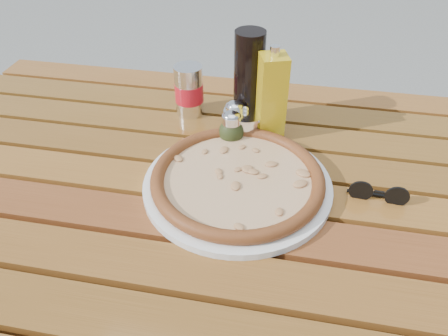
% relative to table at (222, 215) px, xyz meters
% --- Properties ---
extents(table, '(1.40, 0.90, 0.75)m').
position_rel_table_xyz_m(table, '(0.00, 0.00, 0.00)').
color(table, '#34180B').
rests_on(table, ground).
extents(plate, '(0.39, 0.39, 0.01)m').
position_rel_table_xyz_m(plate, '(0.03, 0.00, 0.08)').
color(plate, white).
rests_on(plate, table).
extents(pizza, '(0.36, 0.36, 0.03)m').
position_rel_table_xyz_m(pizza, '(0.03, 0.00, 0.10)').
color(pizza, beige).
rests_on(pizza, plate).
extents(pepper_shaker, '(0.07, 0.07, 0.08)m').
position_rel_table_xyz_m(pepper_shaker, '(-0.01, 0.19, 0.11)').
color(pepper_shaker, '#A82E13').
rests_on(pepper_shaker, table).
extents(oregano_shaker, '(0.06, 0.06, 0.08)m').
position_rel_table_xyz_m(oregano_shaker, '(-0.01, 0.14, 0.11)').
color(oregano_shaker, '#333D18').
rests_on(oregano_shaker, table).
extents(dark_bottle, '(0.07, 0.07, 0.22)m').
position_rel_table_xyz_m(dark_bottle, '(0.01, 0.23, 0.19)').
color(dark_bottle, black).
rests_on(dark_bottle, table).
extents(soda_can, '(0.08, 0.08, 0.12)m').
position_rel_table_xyz_m(soda_can, '(-0.13, 0.25, 0.13)').
color(soda_can, silver).
rests_on(soda_can, table).
extents(olive_oil_cruet, '(0.07, 0.07, 0.21)m').
position_rel_table_xyz_m(olive_oil_cruet, '(0.07, 0.19, 0.17)').
color(olive_oil_cruet, gold).
rests_on(olive_oil_cruet, table).
extents(parmesan_tin, '(0.12, 0.12, 0.07)m').
position_rel_table_xyz_m(parmesan_tin, '(0.02, 0.19, 0.11)').
color(parmesan_tin, white).
rests_on(parmesan_tin, table).
extents(sunglasses, '(0.11, 0.03, 0.04)m').
position_rel_table_xyz_m(sunglasses, '(0.29, 0.02, 0.09)').
color(sunglasses, black).
rests_on(sunglasses, table).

